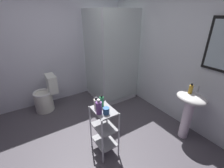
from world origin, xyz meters
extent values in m
cube|color=#504B53|center=(0.00, 0.00, -0.01)|extent=(4.20, 4.20, 0.02)
cube|color=silver|center=(0.00, 1.85, 1.25)|extent=(4.20, 0.10, 2.50)
cube|color=silver|center=(-1.85, 0.00, 1.25)|extent=(0.10, 4.20, 2.50)
cube|color=white|center=(-1.31, 1.27, 0.05)|extent=(0.90, 0.90, 0.10)
cube|color=silver|center=(-1.31, 0.82, 1.05)|extent=(0.90, 0.02, 1.90)
cube|color=silver|center=(-0.86, 1.27, 1.05)|extent=(0.02, 0.90, 1.90)
cylinder|color=silver|center=(-0.86, 0.82, 1.05)|extent=(0.04, 0.04, 1.90)
cylinder|color=silver|center=(-1.31, 1.27, 0.10)|extent=(0.08, 0.08, 0.00)
cylinder|color=white|center=(0.60, 1.52, 0.34)|extent=(0.15, 0.15, 0.68)
ellipsoid|color=white|center=(0.60, 1.52, 0.75)|extent=(0.46, 0.37, 0.13)
cylinder|color=silver|center=(0.60, 1.64, 0.86)|extent=(0.03, 0.03, 0.10)
cylinder|color=white|center=(-1.48, -0.30, 0.20)|extent=(0.37, 0.37, 0.40)
torus|color=white|center=(-1.48, -0.30, 0.42)|extent=(0.37, 0.37, 0.04)
cube|color=white|center=(-1.48, -0.08, 0.58)|extent=(0.35, 0.17, 0.36)
cylinder|color=silver|center=(-0.03, 0.11, 0.37)|extent=(0.02, 0.02, 0.74)
cylinder|color=silver|center=(0.33, 0.11, 0.37)|extent=(0.02, 0.02, 0.74)
cylinder|color=silver|center=(-0.03, 0.37, 0.37)|extent=(0.02, 0.02, 0.74)
cylinder|color=silver|center=(0.33, 0.37, 0.37)|extent=(0.02, 0.02, 0.74)
cube|color=#99999E|center=(0.15, 0.24, 0.18)|extent=(0.36, 0.26, 0.02)
cube|color=#99999E|center=(0.15, 0.24, 0.45)|extent=(0.36, 0.26, 0.02)
cube|color=#99999E|center=(0.15, 0.24, 0.73)|extent=(0.36, 0.26, 0.02)
cylinder|color=gold|center=(0.56, 1.51, 0.88)|extent=(0.06, 0.06, 0.13)
cylinder|color=black|center=(0.56, 1.51, 0.96)|extent=(0.03, 0.03, 0.03)
cylinder|color=#2E9A53|center=(0.05, 0.27, 0.81)|extent=(0.06, 0.06, 0.14)
cylinder|color=black|center=(0.05, 0.27, 0.90)|extent=(0.03, 0.03, 0.03)
cylinder|color=#894FA5|center=(0.18, 0.16, 0.82)|extent=(0.08, 0.08, 0.17)
cylinder|color=silver|center=(0.18, 0.16, 0.93)|extent=(0.04, 0.04, 0.04)
cylinder|color=white|center=(0.05, 0.19, 0.81)|extent=(0.07, 0.07, 0.13)
cylinder|color=#333338|center=(0.05, 0.19, 0.89)|extent=(0.04, 0.04, 0.03)
cylinder|color=#3870B2|center=(0.24, 0.23, 0.78)|extent=(0.08, 0.08, 0.09)
camera|label=1|loc=(1.65, -0.59, 1.92)|focal=24.65mm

